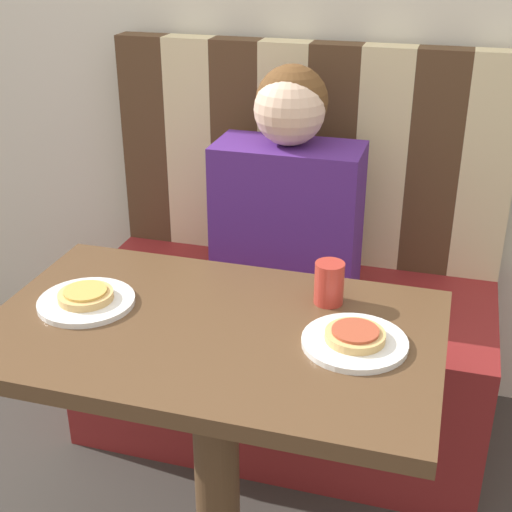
{
  "coord_description": "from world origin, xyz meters",
  "views": [
    {
      "loc": [
        0.42,
        -1.14,
        1.44
      ],
      "look_at": [
        0.0,
        0.31,
        0.72
      ],
      "focal_mm": 50.0,
      "sensor_mm": 36.0,
      "label": 1
    }
  ],
  "objects_px": {
    "pizza_left": "(86,295)",
    "pizza_right": "(355,335)",
    "person": "(288,189)",
    "plate_right": "(355,342)",
    "plate_left": "(86,302)",
    "drinking_cup": "(329,283)"
  },
  "relations": [
    {
      "from": "person",
      "to": "drinking_cup",
      "type": "xyz_separation_m",
      "value": [
        0.2,
        -0.47,
        -0.02
      ]
    },
    {
      "from": "pizza_right",
      "to": "pizza_left",
      "type": "bearing_deg",
      "value": 180.0
    },
    {
      "from": "person",
      "to": "pizza_left",
      "type": "relative_size",
      "value": 5.5
    },
    {
      "from": "plate_left",
      "to": "plate_right",
      "type": "relative_size",
      "value": 1.0
    },
    {
      "from": "person",
      "to": "drinking_cup",
      "type": "relative_size",
      "value": 6.87
    },
    {
      "from": "pizza_right",
      "to": "plate_right",
      "type": "bearing_deg",
      "value": -90.0
    },
    {
      "from": "pizza_right",
      "to": "drinking_cup",
      "type": "distance_m",
      "value": 0.17
    },
    {
      "from": "drinking_cup",
      "to": "pizza_right",
      "type": "bearing_deg",
      "value": -61.98
    },
    {
      "from": "person",
      "to": "plate_left",
      "type": "distance_m",
      "value": 0.68
    },
    {
      "from": "pizza_left",
      "to": "pizza_right",
      "type": "height_order",
      "value": "same"
    },
    {
      "from": "pizza_left",
      "to": "pizza_right",
      "type": "relative_size",
      "value": 1.0
    },
    {
      "from": "plate_right",
      "to": "drinking_cup",
      "type": "height_order",
      "value": "drinking_cup"
    },
    {
      "from": "plate_left",
      "to": "pizza_left",
      "type": "distance_m",
      "value": 0.02
    },
    {
      "from": "person",
      "to": "plate_right",
      "type": "relative_size",
      "value": 3.12
    },
    {
      "from": "plate_right",
      "to": "pizza_right",
      "type": "xyz_separation_m",
      "value": [
        0.0,
        0.0,
        0.02
      ]
    },
    {
      "from": "person",
      "to": "pizza_left",
      "type": "height_order",
      "value": "person"
    },
    {
      "from": "pizza_right",
      "to": "drinking_cup",
      "type": "relative_size",
      "value": 1.25
    },
    {
      "from": "pizza_right",
      "to": "plate_left",
      "type": "bearing_deg",
      "value": -180.0
    },
    {
      "from": "person",
      "to": "drinking_cup",
      "type": "bearing_deg",
      "value": -66.54
    },
    {
      "from": "pizza_right",
      "to": "drinking_cup",
      "type": "bearing_deg",
      "value": 118.02
    },
    {
      "from": "plate_right",
      "to": "pizza_left",
      "type": "bearing_deg",
      "value": 180.0
    },
    {
      "from": "person",
      "to": "plate_left",
      "type": "bearing_deg",
      "value": -114.59
    }
  ]
}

